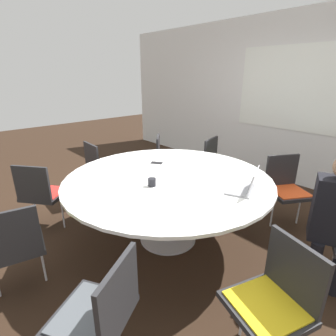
# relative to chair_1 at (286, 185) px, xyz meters

# --- Properties ---
(ground_plane) EXTENTS (16.00, 16.00, 0.00)m
(ground_plane) POSITION_rel_chair_1_xyz_m (-0.70, -1.30, -0.51)
(ground_plane) COLOR black
(wall_back) EXTENTS (8.00, 0.07, 2.70)m
(wall_back) POSITION_rel_chair_1_xyz_m (-0.70, 1.39, 0.85)
(wall_back) COLOR silver
(wall_back) RESTS_ON ground_plane
(conference_table) EXTENTS (2.15, 2.15, 0.76)m
(conference_table) POSITION_rel_chair_1_xyz_m (-0.70, -1.30, 0.15)
(conference_table) COLOR #B7B7BC
(conference_table) RESTS_ON ground_plane
(chair_1) EXTENTS (0.59, 0.59, 0.85)m
(chair_1) POSITION_rel_chair_1_xyz_m (0.00, 0.00, 0.00)
(chair_1) COLOR #262628
(chair_1) RESTS_ON ground_plane
(chair_2) EXTENTS (0.51, 0.53, 0.85)m
(chair_2) POSITION_rel_chair_1_xyz_m (-1.12, 0.12, 0.00)
(chair_2) COLOR #262628
(chair_2) RESTS_ON ground_plane
(chair_3) EXTENTS (0.61, 0.61, 0.85)m
(chair_3) POSITION_rel_chair_1_xyz_m (-1.81, -0.33, 0.00)
(chair_3) COLOR #262628
(chair_3) RESTS_ON ground_plane
(chair_4) EXTENTS (0.46, 0.44, 0.85)m
(chair_4) POSITION_rel_chair_1_xyz_m (-2.17, -1.30, 0.00)
(chair_4) COLOR #262628
(chair_4) RESTS_ON ground_plane
(chair_5) EXTENTS (0.61, 0.60, 0.85)m
(chair_5) POSITION_rel_chair_1_xyz_m (-1.82, -2.25, 0.00)
(chair_5) COLOR #262628
(chair_5) RESTS_ON ground_plane
(chair_6) EXTENTS (0.50, 0.52, 0.85)m
(chair_6) POSITION_rel_chair_1_xyz_m (-0.93, -2.75, 0.00)
(chair_6) COLOR #262628
(chair_6) RESTS_ON ground_plane
(chair_7) EXTENTS (0.58, 0.59, 0.85)m
(chair_7) POSITION_rel_chair_1_xyz_m (0.10, -2.53, 0.00)
(chair_7) COLOR #262628
(chair_7) RESTS_ON ground_plane
(chair_8) EXTENTS (0.55, 0.54, 0.85)m
(chair_8) POSITION_rel_chair_1_xyz_m (0.72, -1.69, 0.00)
(chair_8) COLOR #262628
(chair_8) RESTS_ON ground_plane
(person_0) EXTENTS (0.42, 0.35, 1.20)m
(person_0) POSITION_rel_chair_1_xyz_m (0.72, -0.73, 0.20)
(person_0) COLOR black
(person_0) RESTS_ON ground_plane
(laptop) EXTENTS (0.35, 0.40, 0.21)m
(laptop) POSITION_rel_chair_1_xyz_m (0.04, -1.00, 0.30)
(laptop) COLOR #99999E
(laptop) RESTS_ON conference_table
(coffee_cup) EXTENTS (0.08, 0.08, 0.08)m
(coffee_cup) POSITION_rel_chair_1_xyz_m (-0.63, -1.57, 0.29)
(coffee_cup) COLOR black
(coffee_cup) RESTS_ON conference_table
(cell_phone) EXTENTS (0.16, 0.14, 0.01)m
(cell_phone) POSITION_rel_chair_1_xyz_m (-1.12, -1.10, 0.25)
(cell_phone) COLOR black
(cell_phone) RESTS_ON conference_table
(handbag) EXTENTS (0.36, 0.16, 0.28)m
(handbag) POSITION_rel_chair_1_xyz_m (-1.48, 0.07, -0.37)
(handbag) COLOR #661E56
(handbag) RESTS_ON ground_plane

